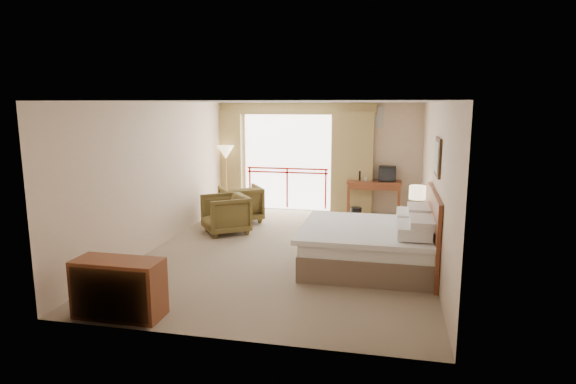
% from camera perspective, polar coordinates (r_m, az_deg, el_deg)
% --- Properties ---
extents(floor, '(7.00, 7.00, 0.00)m').
position_cam_1_polar(floor, '(8.95, 0.22, -6.91)').
color(floor, '#85735B').
rests_on(floor, ground).
extents(ceiling, '(7.00, 7.00, 0.00)m').
position_cam_1_polar(ceiling, '(8.54, 0.23, 10.64)').
color(ceiling, white).
rests_on(ceiling, wall_back).
extents(wall_back, '(5.00, 0.00, 5.00)m').
position_cam_1_polar(wall_back, '(12.06, 3.67, 4.13)').
color(wall_back, beige).
rests_on(wall_back, ground).
extents(wall_front, '(5.00, 0.00, 5.00)m').
position_cam_1_polar(wall_front, '(5.33, -7.58, -3.95)').
color(wall_front, beige).
rests_on(wall_front, ground).
extents(wall_left, '(0.00, 7.00, 7.00)m').
position_cam_1_polar(wall_left, '(9.48, -14.75, 2.09)').
color(wall_left, beige).
rests_on(wall_left, ground).
extents(wall_right, '(0.00, 7.00, 7.00)m').
position_cam_1_polar(wall_right, '(8.50, 16.96, 1.05)').
color(wall_right, beige).
rests_on(wall_right, ground).
extents(balcony_door, '(2.40, 0.00, 2.40)m').
position_cam_1_polar(balcony_door, '(12.20, -0.08, 3.51)').
color(balcony_door, white).
rests_on(balcony_door, wall_back).
extents(balcony_railing, '(2.09, 0.03, 1.02)m').
position_cam_1_polar(balcony_railing, '(12.24, -0.10, 1.70)').
color(balcony_railing, '#AE180E').
rests_on(balcony_railing, wall_back).
extents(curtain_left, '(1.00, 0.26, 2.50)m').
position_cam_1_polar(curtain_left, '(12.52, -7.62, 3.83)').
color(curtain_left, olive).
rests_on(curtain_left, wall_back).
extents(curtain_right, '(1.00, 0.26, 2.50)m').
position_cam_1_polar(curtain_right, '(11.83, 7.63, 3.45)').
color(curtain_right, olive).
rests_on(curtain_right, wall_back).
extents(valance, '(4.40, 0.22, 0.28)m').
position_cam_1_polar(valance, '(12.02, -0.18, 9.86)').
color(valance, olive).
rests_on(valance, wall_back).
extents(hvac_vent, '(0.50, 0.04, 0.50)m').
position_cam_1_polar(hvac_vent, '(11.84, 10.00, 8.73)').
color(hvac_vent, silver).
rests_on(hvac_vent, wall_back).
extents(bed, '(2.13, 2.06, 0.97)m').
position_cam_1_polar(bed, '(8.09, 9.81, -6.17)').
color(bed, brown).
rests_on(bed, floor).
extents(headboard, '(0.06, 2.10, 1.30)m').
position_cam_1_polar(headboard, '(8.05, 16.76, -4.54)').
color(headboard, maroon).
rests_on(headboard, wall_right).
extents(framed_art, '(0.04, 0.72, 0.60)m').
position_cam_1_polar(framed_art, '(7.84, 17.30, 3.97)').
color(framed_art, '#311C0B').
rests_on(framed_art, wall_right).
extents(nightstand, '(0.39, 0.47, 0.56)m').
position_cam_1_polar(nightstand, '(9.60, 14.90, -4.34)').
color(nightstand, maroon).
rests_on(nightstand, floor).
extents(table_lamp, '(0.31, 0.31, 0.55)m').
position_cam_1_polar(table_lamp, '(9.50, 15.08, -0.12)').
color(table_lamp, tan).
rests_on(table_lamp, nightstand).
extents(phone, '(0.20, 0.16, 0.09)m').
position_cam_1_polar(phone, '(9.38, 14.73, -2.66)').
color(phone, black).
rests_on(phone, nightstand).
extents(desk, '(1.28, 0.62, 0.84)m').
position_cam_1_polar(desk, '(11.86, 10.18, 0.48)').
color(desk, maroon).
rests_on(desk, floor).
extents(tv, '(0.40, 0.32, 0.36)m').
position_cam_1_polar(tv, '(11.74, 11.69, 2.12)').
color(tv, black).
rests_on(tv, desk).
extents(coffee_maker, '(0.12, 0.12, 0.24)m').
position_cam_1_polar(coffee_maker, '(11.78, 8.52, 1.94)').
color(coffee_maker, black).
rests_on(coffee_maker, desk).
extents(cup, '(0.08, 0.08, 0.09)m').
position_cam_1_polar(cup, '(11.73, 9.22, 1.52)').
color(cup, white).
rests_on(cup, desk).
extents(wastebasket, '(0.30, 0.30, 0.32)m').
position_cam_1_polar(wastebasket, '(11.21, 8.07, -2.62)').
color(wastebasket, black).
rests_on(wastebasket, floor).
extents(armchair_far, '(1.23, 1.23, 0.82)m').
position_cam_1_polar(armchair_far, '(11.19, -5.58, -3.42)').
color(armchair_far, '#4D3D1B').
rests_on(armchair_far, floor).
extents(armchair_near, '(1.22, 1.22, 0.81)m').
position_cam_1_polar(armchair_near, '(10.21, -7.37, -4.81)').
color(armchair_near, '#4D3D1B').
rests_on(armchair_near, floor).
extents(side_table, '(0.47, 0.47, 0.51)m').
position_cam_1_polar(side_table, '(10.66, -7.19, -2.21)').
color(side_table, '#311C0B').
rests_on(side_table, floor).
extents(book, '(0.17, 0.23, 0.02)m').
position_cam_1_polar(book, '(10.63, -7.21, -1.35)').
color(book, white).
rests_on(book, side_table).
extents(floor_lamp, '(0.42, 0.42, 1.64)m').
position_cam_1_polar(floor_lamp, '(12.18, -7.39, 4.40)').
color(floor_lamp, tan).
rests_on(floor_lamp, floor).
extents(dresser, '(1.12, 0.48, 0.75)m').
position_cam_1_polar(dresser, '(6.54, -19.42, -10.71)').
color(dresser, maroon).
rests_on(dresser, floor).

